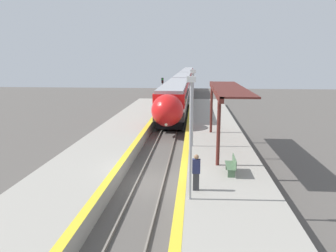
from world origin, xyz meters
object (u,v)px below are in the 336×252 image
object	(u,v)px
railway_signal	(162,90)
lamppost_near	(191,131)
lamppost_mid	(193,103)
platform_bench	(232,165)
train	(185,80)
person_waiting	(196,172)

from	to	relation	value
railway_signal	lamppost_near	size ratio (longest dim) A/B	0.81
lamppost_mid	platform_bench	bearing A→B (deg)	-68.42
train	platform_bench	bearing A→B (deg)	-85.49
platform_bench	person_waiting	distance (m)	3.02
train	lamppost_mid	distance (m)	49.71
train	platform_bench	size ratio (longest dim) A/B	57.16
platform_bench	lamppost_mid	bearing A→B (deg)	111.58
lamppost_near	lamppost_mid	distance (m)	8.68
lamppost_mid	person_waiting	bearing A→B (deg)	-88.08
platform_bench	railway_signal	xyz separation A→B (m)	(-6.45, 28.32, 1.25)
person_waiting	lamppost_mid	size ratio (longest dim) A/B	0.32
platform_bench	lamppost_near	xyz separation A→B (m)	(-2.11, -3.34, 2.50)
train	lamppost_mid	world-z (taller)	lamppost_mid
train	person_waiting	world-z (taller)	train
platform_bench	lamppost_near	world-z (taller)	lamppost_near
person_waiting	lamppost_near	size ratio (longest dim) A/B	0.32
platform_bench	person_waiting	size ratio (longest dim) A/B	0.94
railway_signal	lamppost_mid	bearing A→B (deg)	-79.30
person_waiting	railway_signal	xyz separation A→B (m)	(-4.60, 30.67, 0.86)
train	railway_signal	bearing A→B (deg)	-94.55
platform_bench	person_waiting	xyz separation A→B (m)	(-1.85, -2.35, 0.39)
lamppost_near	lamppost_mid	xyz separation A→B (m)	(0.00, 8.68, 0.00)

